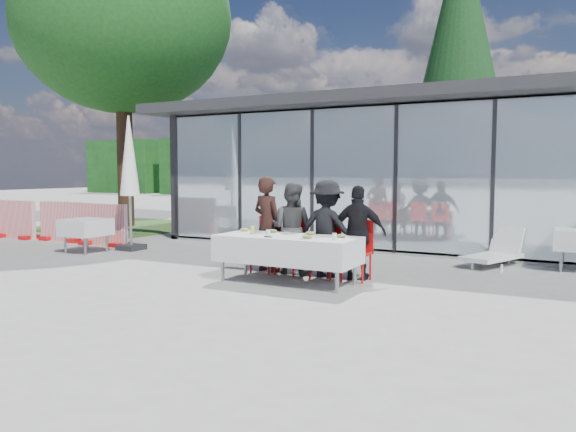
% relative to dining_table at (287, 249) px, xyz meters
% --- Properties ---
extents(ground, '(90.00, 90.00, 0.00)m').
position_rel_dining_table_xyz_m(ground, '(-0.43, -0.27, -0.54)').
color(ground, gray).
rests_on(ground, ground).
extents(pavilion, '(14.80, 8.80, 3.44)m').
position_rel_dining_table_xyz_m(pavilion, '(1.58, 7.89, 1.61)').
color(pavilion, gray).
rests_on(pavilion, ground).
extents(treeline, '(62.50, 2.00, 4.40)m').
position_rel_dining_table_xyz_m(treeline, '(-2.43, 27.73, 1.66)').
color(treeline, '#123B15').
rests_on(treeline, ground).
extents(dining_table, '(2.26, 0.96, 0.75)m').
position_rel_dining_table_xyz_m(dining_table, '(0.00, 0.00, 0.00)').
color(dining_table, silver).
rests_on(dining_table, ground).
extents(diner_a, '(0.74, 0.74, 1.68)m').
position_rel_dining_table_xyz_m(diner_a, '(-0.80, 0.76, 0.30)').
color(diner_a, black).
rests_on(diner_a, ground).
extents(diner_chair_a, '(0.44, 0.44, 0.97)m').
position_rel_dining_table_xyz_m(diner_chair_a, '(-0.80, 0.75, -0.00)').
color(diner_chair_a, '#B50C0D').
rests_on(diner_chair_a, ground).
extents(diner_b, '(0.80, 0.80, 1.57)m').
position_rel_dining_table_xyz_m(diner_b, '(-0.32, 0.76, 0.25)').
color(diner_b, '#434343').
rests_on(diner_b, ground).
extents(diner_chair_b, '(0.44, 0.44, 0.97)m').
position_rel_dining_table_xyz_m(diner_chair_b, '(-0.32, 0.75, -0.00)').
color(diner_chair_b, '#B50C0D').
rests_on(diner_chair_b, ground).
extents(diner_c, '(1.09, 1.09, 1.62)m').
position_rel_dining_table_xyz_m(diner_c, '(0.35, 0.76, 0.27)').
color(diner_c, black).
rests_on(diner_c, ground).
extents(diner_chair_c, '(0.44, 0.44, 0.97)m').
position_rel_dining_table_xyz_m(diner_chair_c, '(0.35, 0.75, -0.00)').
color(diner_chair_c, '#B50C0D').
rests_on(diner_chair_c, ground).
extents(diner_d, '(1.02, 1.02, 1.54)m').
position_rel_dining_table_xyz_m(diner_d, '(0.90, 0.76, 0.23)').
color(diner_d, black).
rests_on(diner_d, ground).
extents(diner_chair_d, '(0.44, 0.44, 0.97)m').
position_rel_dining_table_xyz_m(diner_chair_d, '(0.90, 0.75, -0.00)').
color(diner_chair_d, '#B50C0D').
rests_on(diner_chair_d, ground).
extents(plate_a, '(0.26, 0.26, 0.07)m').
position_rel_dining_table_xyz_m(plate_a, '(-0.91, 0.18, 0.24)').
color(plate_a, white).
rests_on(plate_a, dining_table).
extents(plate_b, '(0.26, 0.26, 0.07)m').
position_rel_dining_table_xyz_m(plate_b, '(-0.39, 0.21, 0.24)').
color(plate_b, white).
rests_on(plate_b, dining_table).
extents(plate_c, '(0.26, 0.26, 0.07)m').
position_rel_dining_table_xyz_m(plate_c, '(0.30, 0.21, 0.24)').
color(plate_c, white).
rests_on(plate_c, dining_table).
extents(plate_d, '(0.26, 0.26, 0.07)m').
position_rel_dining_table_xyz_m(plate_d, '(0.88, 0.09, 0.24)').
color(plate_d, white).
rests_on(plate_d, dining_table).
extents(plate_extra, '(0.26, 0.26, 0.07)m').
position_rel_dining_table_xyz_m(plate_extra, '(0.48, -0.26, 0.24)').
color(plate_extra, white).
rests_on(plate_extra, dining_table).
extents(juice_bottle, '(0.06, 0.06, 0.14)m').
position_rel_dining_table_xyz_m(juice_bottle, '(-0.63, -0.03, 0.28)').
color(juice_bottle, '#9EC753').
rests_on(juice_bottle, dining_table).
extents(drinking_glasses, '(1.19, 0.10, 0.10)m').
position_rel_dining_table_xyz_m(drinking_glasses, '(0.30, -0.13, 0.26)').
color(drinking_glasses, silver).
rests_on(drinking_glasses, dining_table).
extents(folded_eyeglasses, '(0.14, 0.03, 0.01)m').
position_rel_dining_table_xyz_m(folded_eyeglasses, '(-0.17, -0.31, 0.22)').
color(folded_eyeglasses, black).
rests_on(folded_eyeglasses, dining_table).
extents(spare_table_left, '(0.86, 0.86, 0.74)m').
position_rel_dining_table_xyz_m(spare_table_left, '(-5.42, 0.87, 0.02)').
color(spare_table_left, silver).
rests_on(spare_table_left, ground).
extents(market_umbrella, '(0.50, 0.50, 3.00)m').
position_rel_dining_table_xyz_m(market_umbrella, '(-4.88, 1.67, 1.40)').
color(market_umbrella, black).
rests_on(market_umbrella, ground).
extents(lounger, '(1.05, 1.46, 0.72)m').
position_rel_dining_table_xyz_m(lounger, '(2.70, 3.28, -0.28)').
color(lounger, white).
rests_on(lounger, ground).
extents(deciduous_tree, '(7.04, 6.40, 9.38)m').
position_rel_dining_table_xyz_m(deciduous_tree, '(-8.93, 5.73, 5.94)').
color(deciduous_tree, '#382316').
rests_on(deciduous_tree, ground).
extents(conifer_tree, '(4.00, 4.00, 10.50)m').
position_rel_dining_table_xyz_m(conifer_tree, '(0.07, 12.73, 5.45)').
color(conifer_tree, '#382316').
rests_on(conifer_tree, ground).
extents(grass_patch, '(5.00, 5.00, 0.02)m').
position_rel_dining_table_xyz_m(grass_patch, '(-8.93, 5.73, -0.53)').
color(grass_patch, '#385926').
rests_on(grass_patch, ground).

